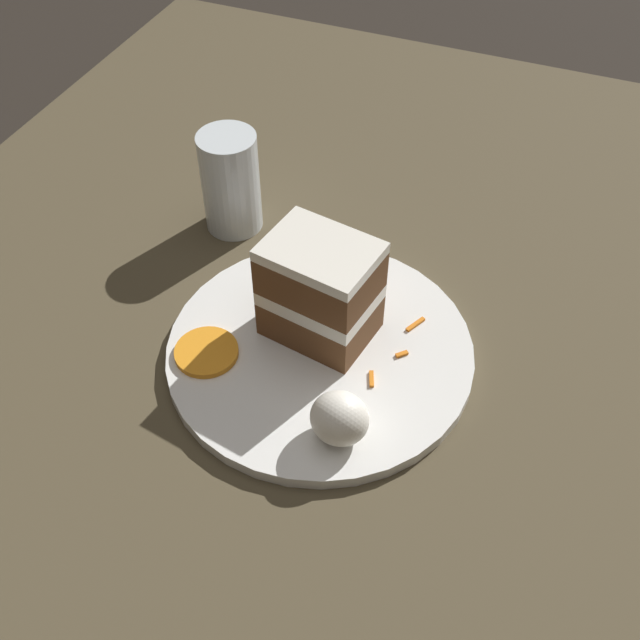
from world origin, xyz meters
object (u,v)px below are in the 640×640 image
at_px(plate, 320,351).
at_px(drinking_glass, 231,188).
at_px(cake_slice, 320,290).
at_px(orange_garnish, 206,352).
at_px(cream_dollop, 340,418).

relative_size(plate, drinking_glass, 2.53).
relative_size(cake_slice, drinking_glass, 0.95).
distance_m(plate, drinking_glass, 0.22).
relative_size(cake_slice, orange_garnish, 1.82).
xyz_separation_m(cake_slice, drinking_glass, (-0.15, 0.12, -0.02)).
height_order(cream_dollop, orange_garnish, cream_dollop).
bearing_deg(cake_slice, orange_garnish, 138.52).
relative_size(cake_slice, cream_dollop, 2.16).
distance_m(orange_garnish, drinking_glass, 0.21).
bearing_deg(cream_dollop, drinking_glass, 132.89).
bearing_deg(plate, cream_dollop, -58.77).
bearing_deg(cake_slice, drinking_glass, 60.99).
bearing_deg(orange_garnish, drinking_glass, 109.31).
xyz_separation_m(cream_dollop, drinking_glass, (-0.21, 0.23, 0.01)).
bearing_deg(plate, cake_slice, 111.24).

